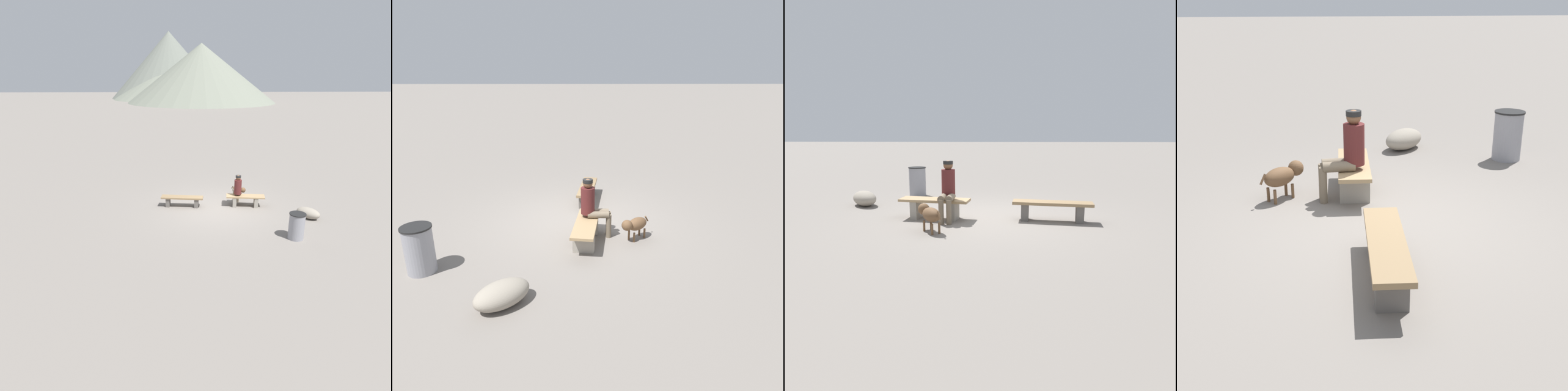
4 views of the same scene
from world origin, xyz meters
The scene contains 7 objects.
ground centered at (0.00, 0.00, -0.03)m, with size 210.00×210.00×0.06m, color gray.
bench_left centered at (-1.43, 0.30, 0.30)m, with size 1.74×0.61×0.43m.
bench_right centered at (1.15, 0.23, 0.30)m, with size 1.59×0.65×0.45m.
seated_person centered at (0.84, 0.38, 0.73)m, with size 0.32×0.66×1.31m.
dog centered at (1.05, 1.27, 0.35)m, with size 0.58×0.64×0.52m.
trash_bin centered at (2.27, -2.76, 0.44)m, with size 0.54×0.54×0.88m.
boulder centered at (3.29, -1.09, 0.20)m, with size 0.92×0.53×0.39m, color gray.
Camera 2 is at (7.94, 0.15, 3.42)m, focal length 32.55 mm.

